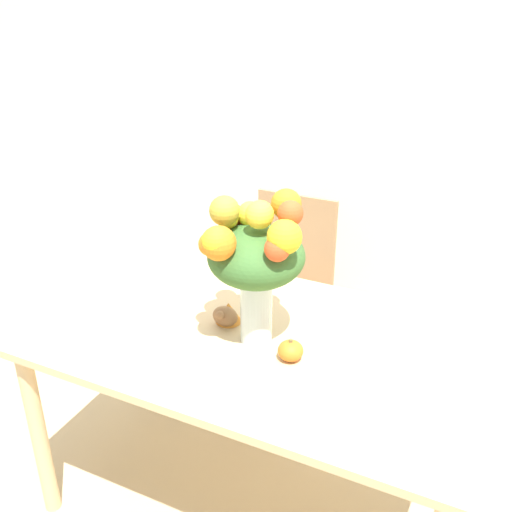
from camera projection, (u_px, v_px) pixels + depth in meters
ground_plane at (259, 496)px, 2.40m from camera, size 12.00×12.00×0.00m
wall_back at (380, 94)px, 2.92m from camera, size 8.00×0.06×2.70m
dining_table at (259, 358)px, 2.10m from camera, size 1.54×0.90×0.77m
flower_vase at (254, 256)px, 1.89m from camera, size 0.34×0.35×0.52m
pumpkin at (291, 351)px, 1.93m from camera, size 0.08×0.08×0.08m
turkey_figurine at (227, 314)px, 2.12m from camera, size 0.09×0.13×0.08m
dining_chair_near_window at (285, 291)px, 2.90m from camera, size 0.42×0.42×0.95m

